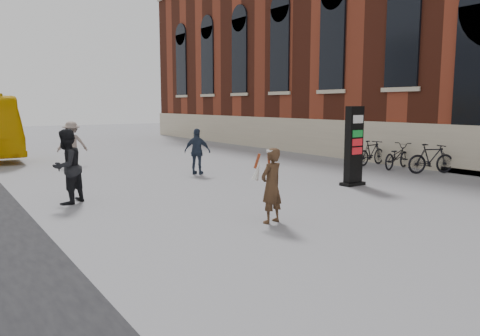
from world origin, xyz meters
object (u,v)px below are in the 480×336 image
pedestrian_a (67,167)px  pedestrian_c (197,152)px  info_pylon (354,146)px  bike_6 (397,156)px  bike_7 (371,153)px  woman (271,185)px  pedestrian_b (72,144)px  bike_5 (431,159)px

pedestrian_a → pedestrian_c: (5.22, 2.65, -0.13)m
pedestrian_a → info_pylon: bearing=125.6°
bike_6 → bike_7: bearing=-12.9°
woman → pedestrian_b: pedestrian_b is taller
info_pylon → bike_6: info_pylon is taller
pedestrian_b → pedestrian_a: bearing=84.7°
woman → pedestrian_a: 5.48m
pedestrian_b → bike_7: 12.50m
pedestrian_a → bike_7: (12.53, 0.88, -0.44)m
bike_7 → pedestrian_b: bearing=51.7°
bike_6 → bike_7: size_ratio=1.10×
info_pylon → bike_7: 5.30m
pedestrian_c → bike_6: bearing=-155.9°
pedestrian_b → bike_5: (10.52, -9.56, -0.37)m
bike_6 → bike_7: 1.28m
pedestrian_a → bike_5: 12.69m
pedestrian_a → bike_7: 12.57m
woman → bike_7: size_ratio=0.93×
woman → pedestrian_b: (-1.17, 12.07, 0.08)m
pedestrian_a → pedestrian_c: pedestrian_a is taller
pedestrian_a → pedestrian_b: bearing=-144.7°
info_pylon → pedestrian_b: info_pylon is taller
pedestrian_b → bike_6: bearing=152.2°
info_pylon → pedestrian_b: (-6.21, 9.74, -0.32)m
bike_5 → pedestrian_b: bearing=70.9°
woman → bike_6: 10.19m
bike_5 → bike_7: bike_5 is taller
info_pylon → bike_5: (4.31, 0.18, -0.69)m
pedestrian_b → bike_6: 13.24m
bike_7 → pedestrian_c: bearing=70.7°
woman → bike_6: bearing=-170.0°
bike_6 → pedestrian_b: bearing=39.8°
pedestrian_a → bike_5: size_ratio=1.05×
woman → pedestrian_c: (2.03, 7.11, 0.00)m
info_pylon → pedestrian_c: bearing=120.1°
pedestrian_a → woman: bearing=85.7°
pedestrian_c → bike_6: size_ratio=0.86×
pedestrian_a → bike_5: (12.53, -1.94, -0.41)m
info_pylon → pedestrian_c: (-3.00, 4.77, -0.41)m
woman → pedestrian_b: 12.13m
pedestrian_c → bike_5: pedestrian_c is taller
woman → pedestrian_a: size_ratio=0.85×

